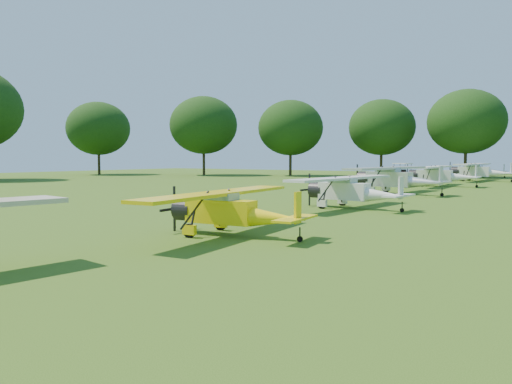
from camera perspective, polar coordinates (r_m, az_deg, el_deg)
ground at (r=24.88m, az=3.13°, el=-2.85°), size 160.00×160.00×0.00m
tree_belt at (r=23.81m, az=11.18°, el=16.20°), size 137.36×130.27×14.52m
aircraft_2 at (r=18.76m, az=-2.95°, el=-1.84°), size 5.77×9.20×1.81m
aircraft_3 at (r=29.29m, az=10.81°, el=0.38°), size 6.31×10.03×1.97m
aircraft_4 at (r=41.52m, az=15.67°, el=1.67°), size 7.58×12.06×2.37m
aircraft_5 at (r=53.87m, az=20.26°, el=1.98°), size 7.10×11.28×2.23m
aircraft_6 at (r=67.59m, az=24.11°, el=2.31°), size 7.58×12.07×2.37m
aircraft_7 at (r=81.29m, az=24.32°, el=2.40°), size 6.50×10.33×2.04m
golf_cart at (r=72.82m, az=16.35°, el=2.07°), size 2.86×2.32×2.13m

